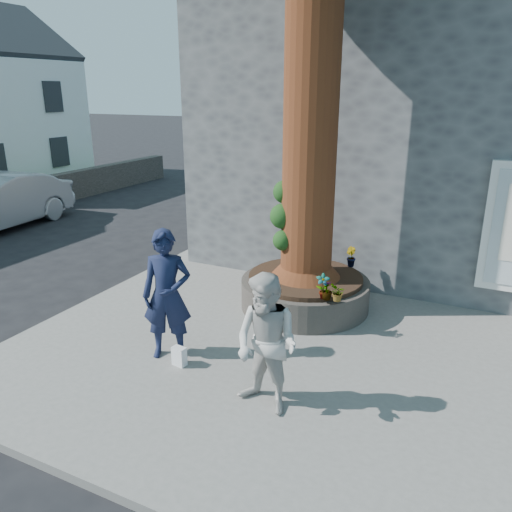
% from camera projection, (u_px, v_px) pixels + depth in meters
% --- Properties ---
extents(ground, '(120.00, 120.00, 0.00)m').
position_uv_depth(ground, '(211.00, 352.00, 7.79)').
color(ground, black).
rests_on(ground, ground).
extents(pavement, '(9.00, 8.00, 0.12)m').
position_uv_depth(pavement, '(323.00, 341.00, 8.00)').
color(pavement, slate).
rests_on(pavement, ground).
extents(yellow_line, '(0.10, 30.00, 0.01)m').
position_uv_depth(yellow_line, '(104.00, 295.00, 9.90)').
color(yellow_line, yellow).
rests_on(yellow_line, ground).
extents(stone_shop, '(10.30, 8.30, 6.30)m').
position_uv_depth(stone_shop, '(452.00, 122.00, 11.89)').
color(stone_shop, '#4A4C4F').
rests_on(stone_shop, ground).
extents(planter, '(2.30, 2.30, 0.60)m').
position_uv_depth(planter, '(305.00, 291.00, 9.03)').
color(planter, black).
rests_on(planter, pavement).
extents(man, '(0.84, 0.72, 1.94)m').
position_uv_depth(man, '(167.00, 295.00, 7.15)').
color(man, '#131A36').
rests_on(man, pavement).
extents(woman, '(0.99, 0.84, 1.76)m').
position_uv_depth(woman, '(267.00, 344.00, 5.95)').
color(woman, beige).
rests_on(woman, pavement).
extents(shopping_bag, '(0.21, 0.15, 0.28)m').
position_uv_depth(shopping_bag, '(179.00, 356.00, 7.14)').
color(shopping_bag, white).
rests_on(shopping_bag, pavement).
extents(plant_a, '(0.26, 0.22, 0.41)m').
position_uv_depth(plant_a, '(323.00, 286.00, 7.89)').
color(plant_a, gray).
rests_on(plant_a, planter).
extents(plant_b, '(0.28, 0.28, 0.37)m').
position_uv_depth(plant_b, '(351.00, 257.00, 9.36)').
color(plant_b, gray).
rests_on(plant_b, planter).
extents(plant_c, '(0.25, 0.25, 0.31)m').
position_uv_depth(plant_c, '(327.00, 290.00, 7.88)').
color(plant_c, gray).
rests_on(plant_c, planter).
extents(plant_d, '(0.27, 0.29, 0.28)m').
position_uv_depth(plant_d, '(338.00, 293.00, 7.81)').
color(plant_d, gray).
rests_on(plant_d, planter).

